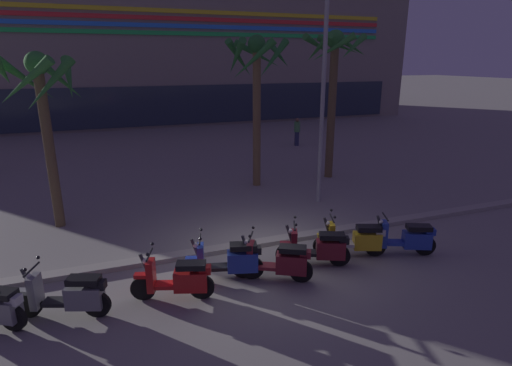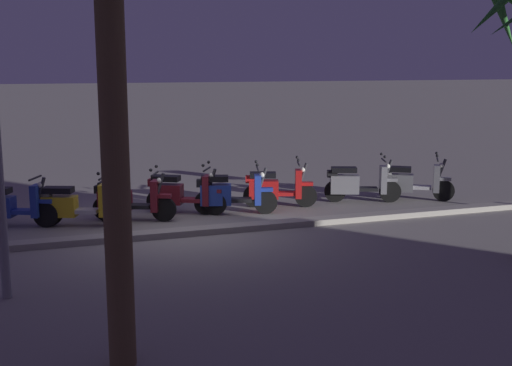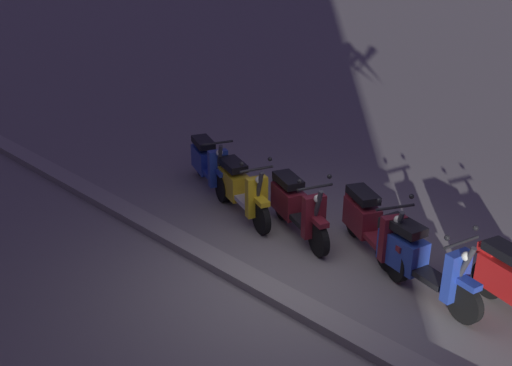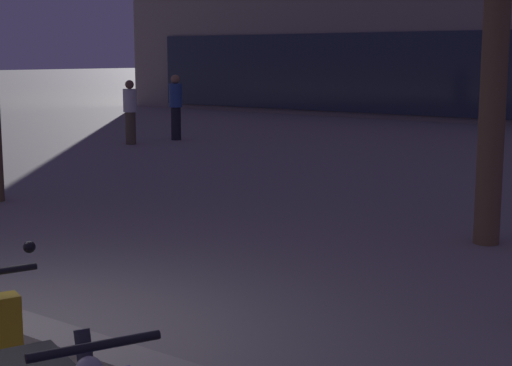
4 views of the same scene
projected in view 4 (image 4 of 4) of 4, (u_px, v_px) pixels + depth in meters
curb_strip at (13, 325)px, 6.25m from camera, size 60.00×0.36×0.12m
pedestrian_by_palm_tree at (176, 106)px, 20.45m from camera, size 0.34×0.34×1.71m
pedestrian_strolling_near_curb at (130, 111)px, 19.46m from camera, size 0.34×0.34×1.60m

